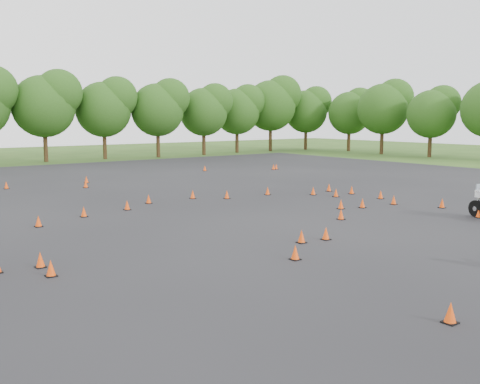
% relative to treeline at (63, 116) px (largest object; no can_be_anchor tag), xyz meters
% --- Properties ---
extents(ground, '(140.00, 140.00, 0.00)m').
position_rel_treeline_xyz_m(ground, '(-2.70, -34.83, -4.57)').
color(ground, '#2D5119').
rests_on(ground, ground).
extents(asphalt_pad, '(62.00, 62.00, 0.00)m').
position_rel_treeline_xyz_m(asphalt_pad, '(-2.70, -28.83, -4.56)').
color(asphalt_pad, black).
rests_on(asphalt_pad, ground).
extents(treeline, '(86.81, 32.38, 10.49)m').
position_rel_treeline_xyz_m(treeline, '(0.00, 0.00, 0.00)').
color(treeline, '#234814').
rests_on(treeline, ground).
extents(traffic_cones, '(35.76, 32.96, 0.45)m').
position_rel_treeline_xyz_m(traffic_cones, '(-2.52, -28.80, -4.34)').
color(traffic_cones, '#F0470A').
rests_on(traffic_cones, asphalt_pad).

